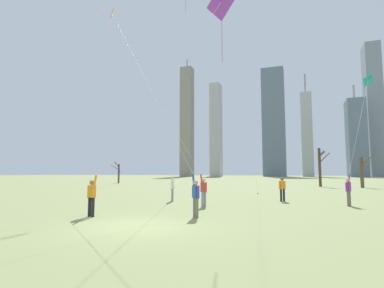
# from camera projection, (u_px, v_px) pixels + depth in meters

# --- Properties ---
(ground_plane) EXTENTS (400.00, 400.00, 0.00)m
(ground_plane) POSITION_uv_depth(u_px,v_px,m) (136.00, 226.00, 10.96)
(ground_plane) COLOR #848E56
(kite_flyer_foreground_right_teal) EXTENTS (3.78, 9.72, 10.50)m
(kite_flyer_foreground_right_teal) POSITION_uv_depth(u_px,v_px,m) (353.00, 162.00, 19.14)
(kite_flyer_foreground_right_teal) COLOR #726656
(kite_flyer_foreground_right_teal) RESTS_ON ground
(kite_flyer_midfield_left_pink) EXTENTS (2.95, 5.43, 12.87)m
(kite_flyer_midfield_left_pink) POSITION_uv_depth(u_px,v_px,m) (174.00, 165.00, 19.96)
(kite_flyer_midfield_left_pink) COLOR gray
(kite_flyer_midfield_left_pink) RESTS_ON ground
(kite_flyer_foreground_left_blue) EXTENTS (7.10, 11.26, 18.06)m
(kite_flyer_foreground_left_blue) POSITION_uv_depth(u_px,v_px,m) (161.00, 116.00, 15.70)
(kite_flyer_foreground_left_blue) COLOR gray
(kite_flyer_foreground_left_blue) RESTS_ON ground
(kite_flyer_midfield_center_purple) EXTENTS (6.74, 1.51, 10.08)m
(kite_flyer_midfield_center_purple) POSITION_uv_depth(u_px,v_px,m) (123.00, 149.00, 13.28)
(kite_flyer_midfield_center_purple) COLOR black
(kite_flyer_midfield_center_purple) RESTS_ON ground
(kite_flyer_midfield_right_orange) EXTENTS (12.03, 10.31, 17.14)m
(kite_flyer_midfield_right_orange) POSITION_uv_depth(u_px,v_px,m) (168.00, 136.00, 15.79)
(kite_flyer_midfield_right_orange) COLOR #726656
(kite_flyer_midfield_right_orange) RESTS_ON ground
(bystander_strolling_midfield) EXTENTS (0.43, 0.36, 1.62)m
(bystander_strolling_midfield) POSITION_uv_depth(u_px,v_px,m) (282.00, 188.00, 20.38)
(bystander_strolling_midfield) COLOR black
(bystander_strolling_midfield) RESTS_ON ground
(distant_kite_drifting_left_red) EXTENTS (1.36, 3.16, 27.32)m
(distant_kite_drifting_left_red) POSITION_uv_depth(u_px,v_px,m) (175.00, 6.00, 38.33)
(distant_kite_drifting_left_red) COLOR red
(distant_kite_drifting_left_red) RESTS_ON ground
(bare_tree_center) EXTENTS (1.50, 1.43, 5.42)m
(bare_tree_center) POSITION_uv_depth(u_px,v_px,m) (320.00, 166.00, 42.18)
(bare_tree_center) COLOR #4C3828
(bare_tree_center) RESTS_ON ground
(bare_tree_right_of_center) EXTENTS (1.69, 3.13, 3.94)m
(bare_tree_right_of_center) POSITION_uv_depth(u_px,v_px,m) (118.00, 172.00, 55.34)
(bare_tree_right_of_center) COLOR #4C3828
(bare_tree_right_of_center) RESTS_ON ground
(bare_tree_rightmost) EXTENTS (1.20, 3.30, 3.99)m
(bare_tree_rightmost) POSITION_uv_depth(u_px,v_px,m) (362.00, 171.00, 39.10)
(bare_tree_rightmost) COLOR brown
(bare_tree_rightmost) RESTS_ON ground
(skyline_mid_tower_right) EXTENTS (5.64, 7.16, 51.44)m
(skyline_mid_tower_right) POSITION_uv_depth(u_px,v_px,m) (216.00, 130.00, 165.84)
(skyline_mid_tower_right) COLOR #B2B2B7
(skyline_mid_tower_right) RESTS_ON ground
(skyline_tall_tower) EXTENTS (6.64, 10.82, 62.83)m
(skyline_tall_tower) POSITION_uv_depth(u_px,v_px,m) (374.00, 110.00, 140.64)
(skyline_tall_tower) COLOR gray
(skyline_tall_tower) RESTS_ON ground
(skyline_short_annex) EXTENTS (7.27, 11.58, 41.12)m
(skyline_short_annex) POSITION_uv_depth(u_px,v_px,m) (356.00, 138.00, 132.15)
(skyline_short_annex) COLOR slate
(skyline_short_annex) RESTS_ON ground
(skyline_mid_tower_left) EXTENTS (5.27, 6.42, 51.56)m
(skyline_mid_tower_left) POSITION_uv_depth(u_px,v_px,m) (307.00, 134.00, 147.99)
(skyline_mid_tower_left) COLOR #B2B2B7
(skyline_mid_tower_left) RESTS_ON ground
(skyline_wide_slab) EXTENTS (11.18, 8.45, 56.02)m
(skyline_wide_slab) POSITION_uv_depth(u_px,v_px,m) (274.00, 122.00, 154.87)
(skyline_wide_slab) COLOR slate
(skyline_wide_slab) RESTS_ON ground
(skyline_slender_spire) EXTENTS (6.01, 5.45, 61.48)m
(skyline_slender_spire) POSITION_uv_depth(u_px,v_px,m) (187.00, 121.00, 155.07)
(skyline_slender_spire) COLOR gray
(skyline_slender_spire) RESTS_ON ground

